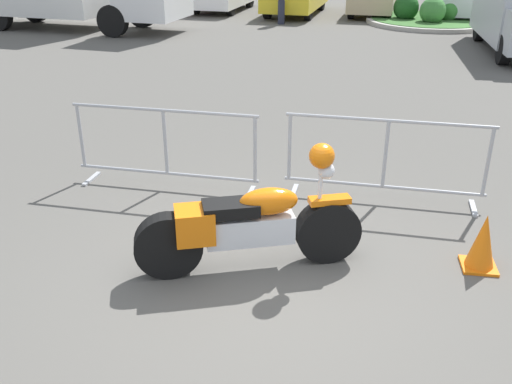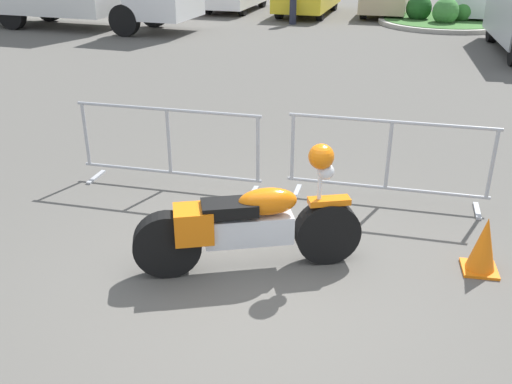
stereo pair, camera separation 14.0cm
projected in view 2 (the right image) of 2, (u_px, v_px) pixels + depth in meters
name	position (u px, v px, depth m)	size (l,w,h in m)	color
ground_plane	(271.00, 287.00, 5.43)	(120.00, 120.00, 0.00)	#54514C
motorcycle	(249.00, 224.00, 5.56)	(2.19, 0.91, 1.28)	black
crowd_barrier_near	(169.00, 147.00, 7.31)	(2.44, 0.59, 1.07)	#9EA0A5
crowd_barrier_far	(388.00, 161.00, 6.87)	(2.44, 0.59, 1.07)	#9EA0A5
planter_island	(442.00, 17.00, 19.86)	(4.49, 4.49, 0.96)	#ADA89E
traffic_cone	(484.00, 245.00, 5.58)	(0.34, 0.34, 0.59)	orange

